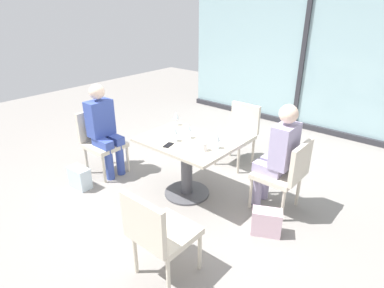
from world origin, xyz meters
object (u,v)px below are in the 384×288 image
Objects in this scene: person_far_right at (278,153)px; cell_phone_on_table at (168,145)px; coffee_cup at (204,147)px; person_side_end at (104,126)px; wine_glass_2 at (176,115)px; chair_front_right at (158,231)px; chair_near_window at (239,131)px; wine_glass_0 at (189,128)px; chair_side_end at (100,138)px; chair_far_right at (285,172)px; handbag_1 at (80,178)px; wine_glass_3 at (175,130)px; dining_table_main at (187,157)px; wine_glass_1 at (217,137)px; handbag_0 at (266,222)px.

cell_phone_on_table is at bearing -145.59° from person_far_right.
person_side_end is at bearing -171.81° from coffee_cup.
wine_glass_2 reaches higher than cell_phone_on_table.
chair_front_right is 0.69× the size of person_far_right.
chair_near_window is 1.15m from wine_glass_0.
chair_side_end is 2.39m from person_far_right.
chair_far_right is 2.90× the size of handbag_1.
wine_glass_0 is (-0.03, -1.09, 0.37)m from chair_near_window.
wine_glass_2 is 1.00× the size of wine_glass_3.
chair_side_end is at bearing -163.64° from wine_glass_0.
person_far_right reaches higher than handbag_1.
chair_side_end is 1.29m from wine_glass_3.
dining_table_main is at bearing -34.10° from wine_glass_2.
wine_glass_1 reaches higher than handbag_1.
wine_glass_3 is at bearing -177.80° from coffee_cup.
chair_far_right and chair_front_right have the same top height.
chair_far_right is 1.27m from chair_near_window.
wine_glass_2 is 2.06× the size of coffee_cup.
wine_glass_0 reaches higher than chair_side_end.
wine_glass_1 is at bearing 145.81° from handbag_0.
person_far_right is at bearing 6.39° from wine_glass_2.
wine_glass_2 reaches higher than handbag_1.
wine_glass_1 is 0.56m from cell_phone_on_table.
person_side_end is at bearing -161.46° from chair_far_right.
chair_side_end is at bearing -131.88° from chair_near_window.
person_side_end is 6.81× the size of wine_glass_0.
chair_side_end is (-1.31, -0.30, -0.02)m from dining_table_main.
chair_side_end is at bearing 180.00° from person_side_end.
chair_far_right is 0.23m from person_far_right.
cell_phone_on_table is 1.35m from handbag_0.
coffee_cup is at bearing -118.35° from wine_glass_1.
wine_glass_3 reaches higher than handbag_1.
wine_glass_0 is 2.06× the size of coffee_cup.
cell_phone_on_table is at bearing 129.78° from chair_front_right.
chair_far_right is at bearing 77.62° from chair_front_right.
person_side_end is 4.20× the size of handbag_1.
wine_glass_3 reaches higher than chair_front_right.
wine_glass_1 and wine_glass_2 have the same top height.
person_far_right is 6.81× the size of wine_glass_3.
person_side_end is 2.41m from handbag_0.
person_far_right is at bearing 27.29° from handbag_1.
chair_far_right is at bearing 71.07° from handbag_0.
chair_side_end reaches higher than handbag_1.
wine_glass_2 is (0.76, 0.60, 0.16)m from person_side_end.
wine_glass_2 is (-1.50, -0.16, 0.37)m from chair_far_right.
coffee_cup is (-0.07, -0.14, -0.09)m from wine_glass_1.
wine_glass_1 is 0.62× the size of handbag_1.
person_side_end is (-1.91, 0.86, 0.20)m from chair_front_right.
cell_phone_on_table reaches higher than handbag_0.
cell_phone_on_table is at bearing -148.28° from chair_far_right.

